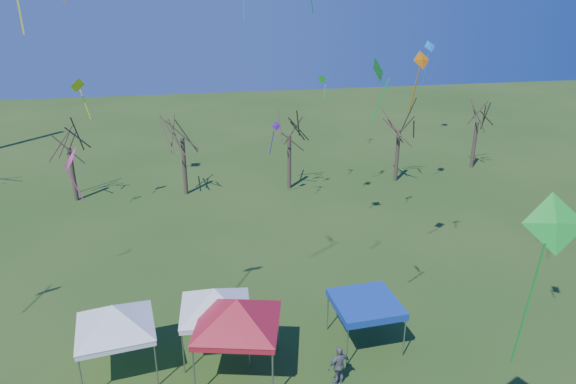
# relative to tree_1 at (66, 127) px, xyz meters

# --- Properties ---
(tree_1) EXTENTS (3.42, 3.42, 7.54)m
(tree_1) POSITION_rel_tree_1_xyz_m (0.00, 0.00, 0.00)
(tree_1) COLOR #3D2D21
(tree_1) RESTS_ON ground
(tree_2) EXTENTS (3.71, 3.71, 8.18)m
(tree_2) POSITION_rel_tree_1_xyz_m (8.40, -0.27, 0.50)
(tree_2) COLOR #3D2D21
(tree_2) RESTS_ON ground
(tree_3) EXTENTS (3.59, 3.59, 7.91)m
(tree_3) POSITION_rel_tree_1_xyz_m (16.80, -0.60, 0.29)
(tree_3) COLOR #3D2D21
(tree_3) RESTS_ON ground
(tree_4) EXTENTS (3.58, 3.58, 7.89)m
(tree_4) POSITION_rel_tree_1_xyz_m (26.12, -0.65, 0.27)
(tree_4) COLOR #3D2D21
(tree_4) RESTS_ON ground
(tree_5) EXTENTS (3.39, 3.39, 7.46)m
(tree_5) POSITION_rel_tree_1_xyz_m (34.49, 1.42, -0.06)
(tree_5) COLOR #3D2D21
(tree_5) RESTS_ON ground
(tent_white_west) EXTENTS (4.23, 4.23, 3.76)m
(tent_white_west) POSITION_rel_tree_1_xyz_m (5.36, -20.94, -2.76)
(tent_white_west) COLOR gray
(tent_white_west) RESTS_ON ground
(tent_white_mid) EXTENTS (4.15, 4.15, 3.67)m
(tent_white_mid) POSITION_rel_tree_1_xyz_m (9.48, -20.35, -2.83)
(tent_white_mid) COLOR gray
(tent_white_mid) RESTS_ON ground
(tent_red) EXTENTS (4.52, 4.52, 4.11)m
(tent_red) POSITION_rel_tree_1_xyz_m (10.30, -21.96, -2.47)
(tent_red) COLOR gray
(tent_red) RESTS_ON ground
(tent_blue) EXTENTS (2.97, 2.97, 2.23)m
(tent_blue) POSITION_rel_tree_1_xyz_m (16.11, -21.15, -3.74)
(tent_blue) COLOR gray
(tent_blue) RESTS_ON ground
(person_grey) EXTENTS (1.12, 0.71, 1.77)m
(person_grey) POSITION_rel_tree_1_xyz_m (14.22, -23.48, -4.91)
(person_grey) COLOR slate
(person_grey) RESTS_ON ground
(kite_17) EXTENTS (1.00, 0.65, 2.84)m
(kite_17) POSITION_rel_tree_1_xyz_m (19.96, -16.50, 6.23)
(kite_17) COLOR orange
(kite_17) RESTS_ON ground
(kite_12) EXTENTS (1.10, 0.87, 2.99)m
(kite_12) POSITION_rel_tree_1_xyz_m (26.04, -4.95, 5.73)
(kite_12) COLOR #167FEE
(kite_12) RESTS_ON ground
(kite_19) EXTENTS (0.73, 0.62, 1.89)m
(kite_19) POSITION_rel_tree_1_xyz_m (19.03, -2.10, 3.22)
(kite_19) COLOR green
(kite_19) RESTS_ON ground
(kite_1) EXTENTS (0.73, 1.07, 2.22)m
(kite_1) POSITION_rel_tree_1_xyz_m (4.67, -21.01, 3.70)
(kite_1) COLOR #D62F8F
(kite_1) RESTS_ON ground
(kite_13) EXTENTS (1.21, 1.20, 2.85)m
(kite_13) POSITION_rel_tree_1_xyz_m (1.93, -3.49, 3.58)
(kite_13) COLOR #EEFF1A
(kite_13) RESTS_ON ground
(kite_27) EXTENTS (0.63, 0.96, 2.37)m
(kite_27) POSITION_rel_tree_1_xyz_m (15.69, -22.05, 6.64)
(kite_27) COLOR green
(kite_27) RESTS_ON ground
(kite_5) EXTENTS (1.57, 1.12, 4.58)m
(kite_5) POSITION_rel_tree_1_xyz_m (16.53, -30.85, 4.47)
(kite_5) COLOR green
(kite_5) RESTS_ON ground
(kite_22) EXTENTS (0.89, 0.78, 2.56)m
(kite_22) POSITION_rel_tree_1_xyz_m (15.21, -3.45, 0.09)
(kite_22) COLOR #5A19AF
(kite_22) RESTS_ON ground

